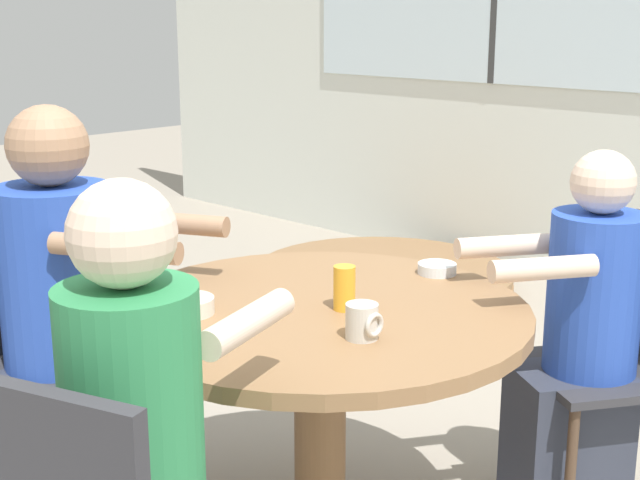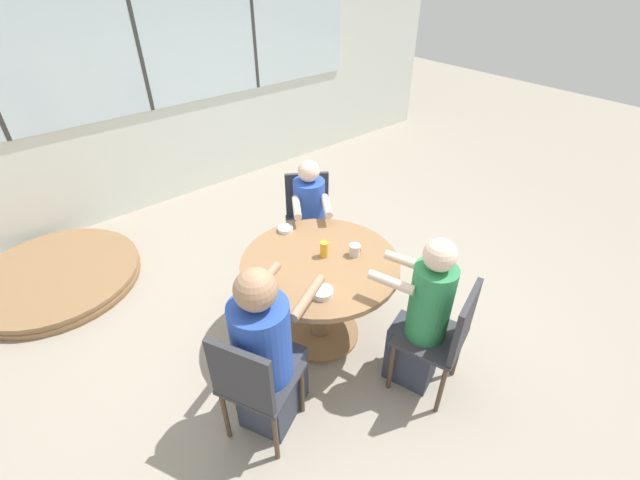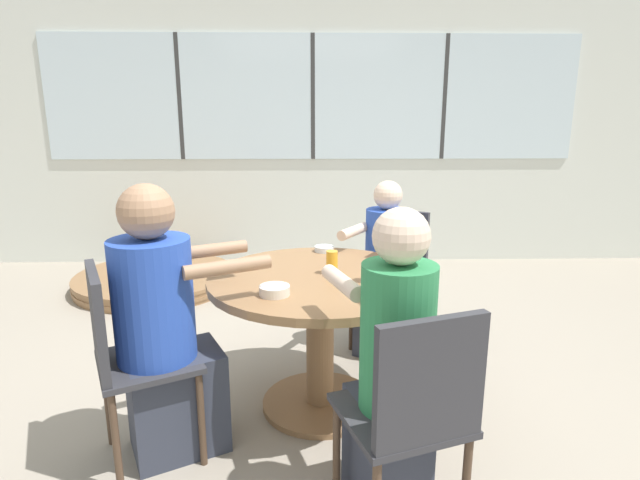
# 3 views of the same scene
# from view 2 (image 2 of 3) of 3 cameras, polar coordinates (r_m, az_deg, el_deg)

# --- Properties ---
(ground_plane) EXTENTS (16.00, 16.00, 0.00)m
(ground_plane) POSITION_cam_2_polar(r_m,az_deg,el_deg) (3.43, 0.00, -12.26)
(ground_plane) COLOR gray
(wall_back_with_windows) EXTENTS (8.40, 0.08, 2.80)m
(wall_back_with_windows) POSITION_cam_2_polar(r_m,az_deg,el_deg) (4.92, -22.51, 19.80)
(wall_back_with_windows) COLOR silver
(wall_back_with_windows) RESTS_ON ground_plane
(dining_table) EXTENTS (1.10, 1.10, 0.71)m
(dining_table) POSITION_cam_2_polar(r_m,az_deg,el_deg) (3.06, 0.00, -5.59)
(dining_table) COLOR olive
(dining_table) RESTS_ON ground_plane
(chair_for_woman_green_shirt) EXTENTS (0.51, 0.51, 0.88)m
(chair_for_woman_green_shirt) POSITION_cam_2_polar(r_m,az_deg,el_deg) (2.82, 16.45, -11.82)
(chair_for_woman_green_shirt) COLOR #333338
(chair_for_woman_green_shirt) RESTS_ON ground_plane
(chair_for_man_blue_shirt) EXTENTS (0.55, 0.55, 0.88)m
(chair_for_man_blue_shirt) POSITION_cam_2_polar(r_m,az_deg,el_deg) (3.80, -1.59, 3.54)
(chair_for_man_blue_shirt) COLOR #333338
(chair_for_man_blue_shirt) RESTS_ON ground_plane
(chair_for_man_teal_shirt) EXTENTS (0.54, 0.54, 0.88)m
(chair_for_man_teal_shirt) POSITION_cam_2_polar(r_m,az_deg,el_deg) (2.51, -9.04, -18.12)
(chair_for_man_teal_shirt) COLOR #333338
(chair_for_man_teal_shirt) RESTS_ON ground_plane
(person_woman_green_shirt) EXTENTS (0.40, 0.53, 1.18)m
(person_woman_green_shirt) POSITION_cam_2_polar(r_m,az_deg,el_deg) (2.83, 13.45, -10.44)
(person_woman_green_shirt) COLOR #333847
(person_woman_green_shirt) RESTS_ON ground_plane
(person_man_blue_shirt) EXTENTS (0.48, 0.54, 1.10)m
(person_man_blue_shirt) POSITION_cam_2_polar(r_m,az_deg,el_deg) (3.68, -1.36, 1.85)
(person_man_blue_shirt) COLOR #333847
(person_man_blue_shirt) RESTS_ON ground_plane
(person_man_teal_shirt) EXTENTS (0.68, 0.56, 1.21)m
(person_man_teal_shirt) POSITION_cam_2_polar(r_m,az_deg,el_deg) (2.58, -7.09, -15.26)
(person_man_teal_shirt) COLOR #333847
(person_man_teal_shirt) RESTS_ON ground_plane
(coffee_mug) EXTENTS (0.08, 0.08, 0.09)m
(coffee_mug) POSITION_cam_2_polar(r_m,az_deg,el_deg) (2.99, 4.68, -1.33)
(coffee_mug) COLOR beige
(coffee_mug) RESTS_ON dining_table
(juice_glass) EXTENTS (0.06, 0.06, 0.12)m
(juice_glass) POSITION_cam_2_polar(r_m,az_deg,el_deg) (2.96, 0.55, -1.25)
(juice_glass) COLOR gold
(juice_glass) RESTS_ON dining_table
(bowl_white_shallow) EXTENTS (0.11, 0.11, 0.03)m
(bowl_white_shallow) POSITION_cam_2_polar(r_m,az_deg,el_deg) (3.25, -4.65, 1.46)
(bowl_white_shallow) COLOR silver
(bowl_white_shallow) RESTS_ON dining_table
(bowl_cereal) EXTENTS (0.13, 0.13, 0.04)m
(bowl_cereal) POSITION_cam_2_polar(r_m,az_deg,el_deg) (2.67, 0.32, -7.02)
(bowl_cereal) COLOR silver
(bowl_cereal) RESTS_ON dining_table
(folded_table_stack) EXTENTS (1.39, 1.39, 0.12)m
(folded_table_stack) POSITION_cam_2_polar(r_m,az_deg,el_deg) (4.48, -31.61, -4.26)
(folded_table_stack) COLOR olive
(folded_table_stack) RESTS_ON ground_plane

